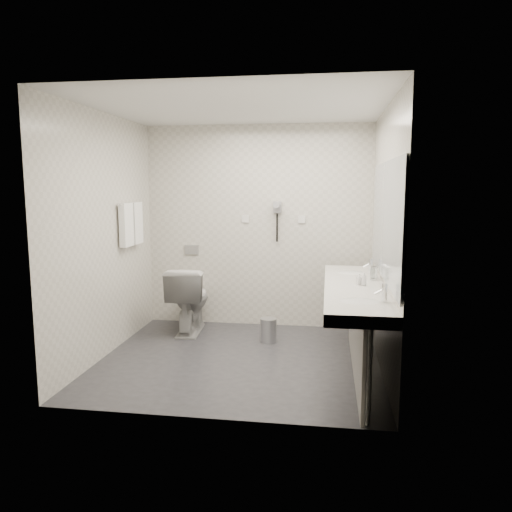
# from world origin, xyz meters

# --- Properties ---
(floor) EXTENTS (2.80, 2.80, 0.00)m
(floor) POSITION_xyz_m (0.00, 0.00, 0.00)
(floor) COLOR #2A2A2F
(floor) RESTS_ON ground
(ceiling) EXTENTS (2.80, 2.80, 0.00)m
(ceiling) POSITION_xyz_m (0.00, 0.00, 2.50)
(ceiling) COLOR silver
(ceiling) RESTS_ON wall_back
(wall_back) EXTENTS (2.80, 0.00, 2.80)m
(wall_back) POSITION_xyz_m (0.00, 1.30, 1.25)
(wall_back) COLOR beige
(wall_back) RESTS_ON floor
(wall_front) EXTENTS (2.80, 0.00, 2.80)m
(wall_front) POSITION_xyz_m (0.00, -1.30, 1.25)
(wall_front) COLOR beige
(wall_front) RESTS_ON floor
(wall_left) EXTENTS (0.00, 2.60, 2.60)m
(wall_left) POSITION_xyz_m (-1.40, 0.00, 1.25)
(wall_left) COLOR beige
(wall_left) RESTS_ON floor
(wall_right) EXTENTS (0.00, 2.60, 2.60)m
(wall_right) POSITION_xyz_m (1.40, 0.00, 1.25)
(wall_right) COLOR beige
(wall_right) RESTS_ON floor
(vanity_counter) EXTENTS (0.55, 2.20, 0.10)m
(vanity_counter) POSITION_xyz_m (1.12, -0.20, 0.80)
(vanity_counter) COLOR silver
(vanity_counter) RESTS_ON floor
(vanity_panel) EXTENTS (0.03, 2.15, 0.75)m
(vanity_panel) POSITION_xyz_m (1.15, -0.20, 0.38)
(vanity_panel) COLOR gray
(vanity_panel) RESTS_ON floor
(vanity_post_near) EXTENTS (0.06, 0.06, 0.75)m
(vanity_post_near) POSITION_xyz_m (1.18, -1.24, 0.38)
(vanity_post_near) COLOR silver
(vanity_post_near) RESTS_ON floor
(vanity_post_far) EXTENTS (0.06, 0.06, 0.75)m
(vanity_post_far) POSITION_xyz_m (1.18, 0.84, 0.38)
(vanity_post_far) COLOR silver
(vanity_post_far) RESTS_ON floor
(mirror) EXTENTS (0.02, 2.20, 1.05)m
(mirror) POSITION_xyz_m (1.39, -0.20, 1.45)
(mirror) COLOR #B2BCC6
(mirror) RESTS_ON wall_right
(basin_near) EXTENTS (0.40, 0.31, 0.05)m
(basin_near) POSITION_xyz_m (1.12, -0.85, 0.83)
(basin_near) COLOR silver
(basin_near) RESTS_ON vanity_counter
(basin_far) EXTENTS (0.40, 0.31, 0.05)m
(basin_far) POSITION_xyz_m (1.12, 0.45, 0.83)
(basin_far) COLOR silver
(basin_far) RESTS_ON vanity_counter
(faucet_near) EXTENTS (0.04, 0.04, 0.15)m
(faucet_near) POSITION_xyz_m (1.32, -0.85, 0.92)
(faucet_near) COLOR silver
(faucet_near) RESTS_ON vanity_counter
(faucet_far) EXTENTS (0.04, 0.04, 0.15)m
(faucet_far) POSITION_xyz_m (1.32, 0.45, 0.92)
(faucet_far) COLOR silver
(faucet_far) RESTS_ON vanity_counter
(soap_bottle_a) EXTENTS (0.06, 0.06, 0.10)m
(soap_bottle_a) POSITION_xyz_m (1.17, -0.19, 0.90)
(soap_bottle_a) COLOR beige
(soap_bottle_a) RESTS_ON vanity_counter
(soap_bottle_c) EXTENTS (0.05, 0.05, 0.13)m
(soap_bottle_c) POSITION_xyz_m (1.21, -0.23, 0.91)
(soap_bottle_c) COLOR beige
(soap_bottle_c) RESTS_ON vanity_counter
(glass_left) EXTENTS (0.08, 0.08, 0.12)m
(glass_left) POSITION_xyz_m (1.32, 0.06, 0.91)
(glass_left) COLOR silver
(glass_left) RESTS_ON vanity_counter
(glass_right) EXTENTS (0.07, 0.07, 0.11)m
(glass_right) POSITION_xyz_m (1.33, 0.18, 0.91)
(glass_right) COLOR silver
(glass_right) RESTS_ON vanity_counter
(toilet) EXTENTS (0.51, 0.82, 0.80)m
(toilet) POSITION_xyz_m (-0.77, 0.87, 0.40)
(toilet) COLOR silver
(toilet) RESTS_ON floor
(flush_plate) EXTENTS (0.18, 0.02, 0.12)m
(flush_plate) POSITION_xyz_m (-0.85, 1.29, 0.95)
(flush_plate) COLOR #B2B5BA
(flush_plate) RESTS_ON wall_back
(pedal_bin) EXTENTS (0.22, 0.22, 0.26)m
(pedal_bin) POSITION_xyz_m (0.23, 0.60, 0.13)
(pedal_bin) COLOR #B2B5BA
(pedal_bin) RESTS_ON floor
(bin_lid) EXTENTS (0.18, 0.18, 0.02)m
(bin_lid) POSITION_xyz_m (0.23, 0.60, 0.27)
(bin_lid) COLOR #B2B5BA
(bin_lid) RESTS_ON pedal_bin
(towel_rail) EXTENTS (0.02, 0.62, 0.02)m
(towel_rail) POSITION_xyz_m (-1.35, 0.55, 1.55)
(towel_rail) COLOR silver
(towel_rail) RESTS_ON wall_left
(towel_near) EXTENTS (0.07, 0.24, 0.48)m
(towel_near) POSITION_xyz_m (-1.34, 0.41, 1.33)
(towel_near) COLOR white
(towel_near) RESTS_ON towel_rail
(towel_far) EXTENTS (0.07, 0.24, 0.48)m
(towel_far) POSITION_xyz_m (-1.34, 0.69, 1.33)
(towel_far) COLOR white
(towel_far) RESTS_ON towel_rail
(dryer_cradle) EXTENTS (0.10, 0.04, 0.14)m
(dryer_cradle) POSITION_xyz_m (0.25, 1.27, 1.50)
(dryer_cradle) COLOR #949298
(dryer_cradle) RESTS_ON wall_back
(dryer_barrel) EXTENTS (0.08, 0.14, 0.08)m
(dryer_barrel) POSITION_xyz_m (0.25, 1.20, 1.53)
(dryer_barrel) COLOR #949298
(dryer_barrel) RESTS_ON dryer_cradle
(dryer_cord) EXTENTS (0.02, 0.02, 0.35)m
(dryer_cord) POSITION_xyz_m (0.25, 1.26, 1.25)
(dryer_cord) COLOR black
(dryer_cord) RESTS_ON dryer_cradle
(switch_plate_a) EXTENTS (0.09, 0.02, 0.09)m
(switch_plate_a) POSITION_xyz_m (-0.15, 1.29, 1.35)
(switch_plate_a) COLOR silver
(switch_plate_a) RESTS_ON wall_back
(switch_plate_b) EXTENTS (0.09, 0.02, 0.09)m
(switch_plate_b) POSITION_xyz_m (0.55, 1.29, 1.35)
(switch_plate_b) COLOR silver
(switch_plate_b) RESTS_ON wall_back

